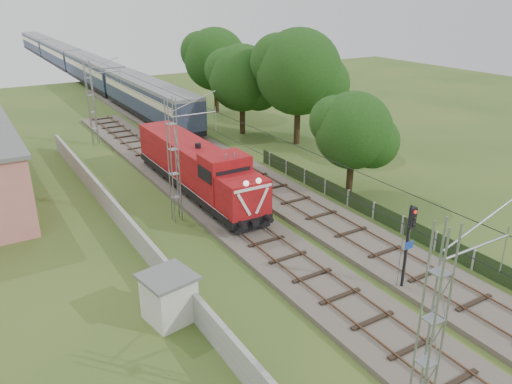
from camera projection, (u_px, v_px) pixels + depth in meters
ground at (331, 296)px, 24.36m from camera, size 140.00×140.00×0.00m
track_main at (257, 237)px, 29.84m from camera, size 4.20×70.00×0.45m
track_side at (228, 163)px, 42.55m from camera, size 4.20×80.00×0.45m
catenary at (174, 161)px, 30.94m from camera, size 3.31×70.00×8.00m
boundary_wall at (123, 221)px, 30.47m from camera, size 0.25×40.00×1.50m
fence at (403, 225)px, 30.36m from camera, size 0.12×32.00×1.20m
locomotive at (196, 167)px, 35.72m from camera, size 2.83×16.18×4.11m
coach_rake at (74, 61)px, 85.82m from camera, size 3.26×97.25×3.77m
signal_post at (409, 234)px, 23.51m from camera, size 0.51×0.40×4.63m
relay_hut at (169, 297)px, 22.25m from camera, size 2.55×2.55×2.27m
tree_a at (354, 131)px, 35.06m from camera, size 5.78×5.50×7.49m
tree_b at (300, 73)px, 46.16m from camera, size 8.38×7.99×10.87m
tree_c at (243, 79)px, 49.97m from camera, size 7.00×6.67×9.08m
tree_d at (216, 60)px, 58.99m from camera, size 7.72×7.36×10.01m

